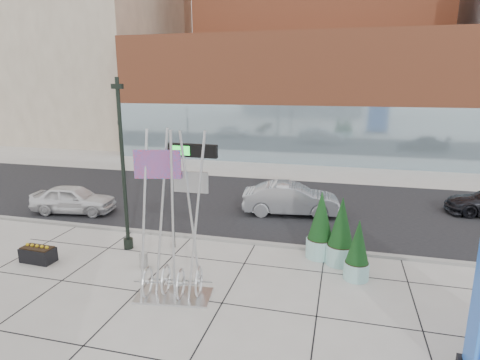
% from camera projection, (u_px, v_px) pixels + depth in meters
% --- Properties ---
extents(ground, '(160.00, 160.00, 0.00)m').
position_uv_depth(ground, '(203.00, 285.00, 14.08)').
color(ground, '#9E9991').
rests_on(ground, ground).
extents(street_asphalt, '(80.00, 12.00, 0.02)m').
position_uv_depth(street_asphalt, '(261.00, 203.00, 23.48)').
color(street_asphalt, black).
rests_on(street_asphalt, ground).
extents(curb_edge, '(80.00, 0.30, 0.12)m').
position_uv_depth(curb_edge, '(233.00, 241.00, 17.83)').
color(curb_edge, gray).
rests_on(curb_edge, ground).
extents(tower_podium, '(34.00, 10.00, 11.00)m').
position_uv_depth(tower_podium, '(308.00, 97.00, 37.91)').
color(tower_podium, '#AE5532').
rests_on(tower_podium, ground).
extents(tower_glass_front, '(34.00, 0.60, 5.00)m').
position_uv_depth(tower_glass_front, '(301.00, 135.00, 34.11)').
color(tower_glass_front, '#8CA5B2').
rests_on(tower_glass_front, ground).
extents(lamp_post, '(0.46, 0.39, 7.12)m').
position_uv_depth(lamp_post, '(124.00, 182.00, 16.47)').
color(lamp_post, black).
rests_on(lamp_post, ground).
extents(public_art_sculpture, '(2.61, 1.56, 5.59)m').
position_uv_depth(public_art_sculpture, '(173.00, 256.00, 12.95)').
color(public_art_sculpture, silver).
rests_on(public_art_sculpture, ground).
extents(concrete_bollard, '(0.32, 0.32, 0.62)m').
position_uv_depth(concrete_bollard, '(144.00, 260.00, 15.29)').
color(concrete_bollard, gray).
rests_on(concrete_bollard, ground).
extents(overhead_street_sign, '(2.14, 0.27, 4.53)m').
position_uv_depth(overhead_street_sign, '(188.00, 159.00, 16.16)').
color(overhead_street_sign, black).
rests_on(overhead_street_sign, ground).
extents(round_planter_east, '(1.09, 1.09, 2.72)m').
position_uv_depth(round_planter_east, '(341.00, 233.00, 15.42)').
color(round_planter_east, '#9BD1CA').
rests_on(round_planter_east, ground).
extents(round_planter_mid, '(0.90, 0.90, 2.26)m').
position_uv_depth(round_planter_mid, '(358.00, 251.00, 14.25)').
color(round_planter_mid, '#9BD1CA').
rests_on(round_planter_mid, ground).
extents(round_planter_west, '(1.11, 1.11, 2.78)m').
position_uv_depth(round_planter_west, '(321.00, 226.00, 16.01)').
color(round_planter_west, '#9BD1CA').
rests_on(round_planter_west, ground).
extents(box_planter_north, '(1.36, 0.73, 0.73)m').
position_uv_depth(box_planter_north, '(38.00, 254.00, 15.81)').
color(box_planter_north, black).
rests_on(box_planter_north, ground).
extents(car_white_west, '(4.63, 2.39, 1.51)m').
position_uv_depth(car_white_west, '(74.00, 199.00, 21.66)').
color(car_white_west, white).
rests_on(car_white_west, ground).
extents(car_silver_mid, '(5.28, 2.45, 1.68)m').
position_uv_depth(car_silver_mid, '(291.00, 199.00, 21.40)').
color(car_silver_mid, '#9B9DA2').
rests_on(car_silver_mid, ground).
extents(traffic_signal, '(0.15, 0.18, 4.10)m').
position_uv_depth(traffic_signal, '(120.00, 144.00, 30.55)').
color(traffic_signal, black).
rests_on(traffic_signal, ground).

